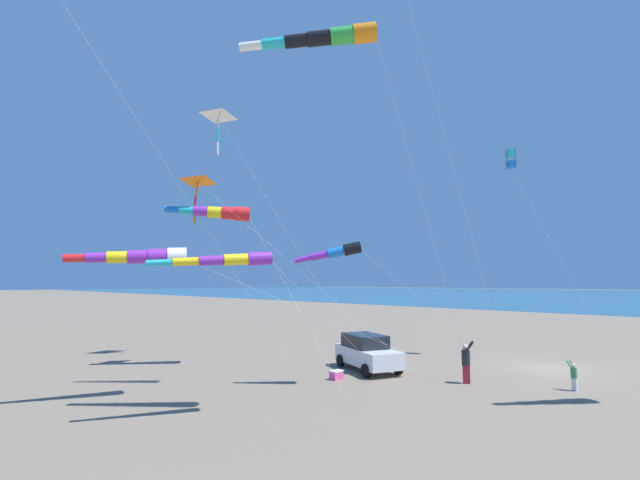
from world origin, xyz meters
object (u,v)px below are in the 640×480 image
Objects in this scene: kite_box_red_high_left at (511,159)px; kite_windsock_small_distant at (144,257)px; person_adult_flyer at (466,360)px; kite_delta_teal_far_right at (198,182)px; kite_windsock_striped_overhead at (337,252)px; kite_delta_yellow_midlevel at (219,117)px; parked_car at (367,352)px; kite_windsock_purple_drifting at (327,38)px; kite_windsock_green_low_center at (229,260)px; kite_windsock_black_fish_shape at (220,213)px; cooler_box at (336,375)px; person_child_green_jacket at (574,374)px.

kite_windsock_small_distant is (20.40, -7.00, -6.83)m from kite_box_red_high_left.
kite_delta_teal_far_right is (7.12, -12.31, 9.29)m from person_adult_flyer.
kite_windsock_small_distant is (11.91, -7.69, 4.61)m from person_adult_flyer.
kite_windsock_striped_overhead is at bearing 105.63° from kite_delta_teal_far_right.
parked_car is at bearing 113.05° from kite_delta_yellow_midlevel.
kite_windsock_purple_drifting is at bearing 83.71° from kite_delta_teal_far_right.
kite_box_red_high_left is (-15.61, 11.62, 2.15)m from kite_delta_teal_far_right.
person_adult_flyer is 0.17× the size of kite_windsock_green_low_center.
cooler_box is at bearing 111.06° from kite_windsock_black_fish_shape.
cooler_box is (2.74, 0.30, -0.74)m from parked_car.
kite_windsock_black_fish_shape is at bearing 62.35° from kite_delta_yellow_midlevel.
kite_windsock_striped_overhead is at bearing -38.30° from person_adult_flyer.
kite_delta_teal_far_right is at bearing -112.02° from kite_windsock_green_low_center.
kite_windsock_purple_drifting is 13.96m from kite_delta_yellow_midlevel.
kite_windsock_black_fish_shape reaches higher than kite_windsock_striped_overhead.
kite_windsock_green_low_center is 20.67m from kite_box_red_high_left.
kite_windsock_purple_drifting is 1.28× the size of kite_windsock_black_fish_shape.
kite_windsock_small_distant is (7.19, -3.96, -0.36)m from kite_windsock_striped_overhead.
kite_windsock_striped_overhead is at bearing 90.12° from kite_delta_yellow_midlevel.
cooler_box is at bearing 161.04° from kite_windsock_small_distant.
kite_windsock_green_low_center is 4.52m from kite_windsock_small_distant.
kite_windsock_black_fish_shape reaches higher than person_adult_flyer.
cooler_box is 0.32× the size of person_adult_flyer.
kite_delta_teal_far_right is 8.13m from kite_windsock_small_distant.
person_adult_flyer is at bearing 162.81° from kite_windsock_green_low_center.
kite_delta_yellow_midlevel reaches higher than kite_box_red_high_left.
kite_delta_teal_far_right is 0.68× the size of kite_delta_yellow_midlevel.
kite_windsock_small_distant is at bearing -18.96° from cooler_box.
person_adult_flyer is 0.22× the size of kite_windsock_striped_overhead.
parked_car is 15.30m from kite_windsock_purple_drifting.
kite_windsock_small_distant is at bearing -18.94° from kite_box_red_high_left.
kite_delta_yellow_midlevel is at bearing -45.63° from kite_box_red_high_left.
parked_car is 11.25m from kite_windsock_black_fish_shape.
kite_windsock_black_fish_shape is (1.45, -7.75, 2.56)m from kite_windsock_striped_overhead.
kite_windsock_black_fish_shape is at bearing -61.94° from person_child_green_jacket.
kite_windsock_black_fish_shape is at bearing -79.37° from kite_windsock_striped_overhead.
person_child_green_jacket is at bearing 140.27° from kite_windsock_small_distant.
kite_delta_teal_far_right is at bearing -136.04° from kite_windsock_small_distant.
kite_windsock_black_fish_shape is 7.47m from kite_windsock_small_distant.
kite_windsock_striped_overhead is (1.10, 1.11, 5.82)m from cooler_box.
parked_car is 0.42× the size of kite_windsock_black_fish_shape.
kite_delta_yellow_midlevel is 1.38× the size of kite_windsock_green_low_center.
person_adult_flyer is 4.39m from person_child_green_jacket.
kite_windsock_purple_drifting reaches higher than kite_box_red_high_left.
person_adult_flyer is 0.18× the size of kite_delta_teal_far_right.
kite_windsock_striped_overhead reaches higher than kite_windsock_small_distant.
parked_car is 0.33× the size of kite_windsock_purple_drifting.
person_adult_flyer is at bearing 120.05° from kite_delta_teal_far_right.
person_child_green_jacket is at bearing 117.42° from person_adult_flyer.
kite_windsock_striped_overhead is at bearing -141.93° from kite_windsock_purple_drifting.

